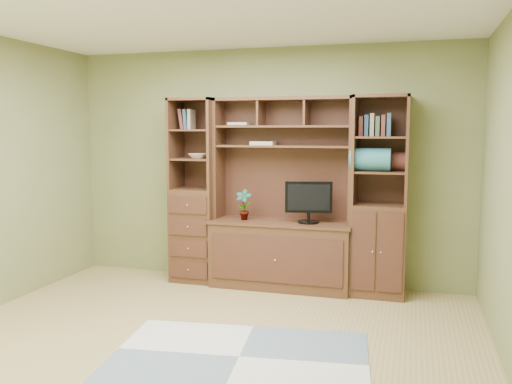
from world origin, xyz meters
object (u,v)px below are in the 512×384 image
(center_hutch, at_px, (281,194))
(left_tower, at_px, (196,190))
(monitor, at_px, (309,195))
(right_tower, at_px, (380,197))

(center_hutch, bearing_deg, left_tower, 177.71)
(left_tower, bearing_deg, center_hutch, -2.29)
(monitor, bearing_deg, right_tower, -6.40)
(left_tower, height_order, right_tower, same)
(left_tower, relative_size, monitor, 3.40)
(center_hutch, distance_m, right_tower, 1.03)
(right_tower, bearing_deg, monitor, -174.06)
(left_tower, bearing_deg, monitor, -3.29)
(center_hutch, xyz_separation_m, left_tower, (-1.00, 0.04, 0.00))
(left_tower, height_order, monitor, left_tower)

